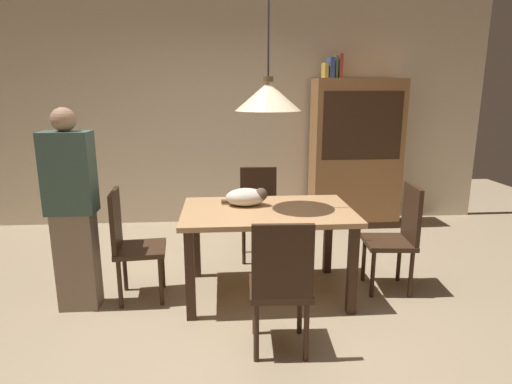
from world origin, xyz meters
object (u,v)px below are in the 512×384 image
Objects in this scene: chair_right_side at (398,233)px; pendant_lamp at (268,96)px; chair_near_front at (281,282)px; chair_left_side at (130,240)px; cat_sleeping at (247,197)px; book_red_tall at (339,66)px; person_standing at (73,212)px; hutch_bookcase at (355,157)px; book_blue_wide at (330,68)px; book_yellow_short at (325,71)px; book_green_slim at (335,67)px; dining_table at (267,221)px; chair_far_back at (259,209)px.

pendant_lamp reaches higher than chair_right_side.
chair_near_front is 1.45m from pendant_lamp.
chair_left_side is at bearing -180.00° from chair_right_side.
cat_sleeping is (-0.16, 1.00, 0.32)m from chair_near_front.
person_standing is (-2.58, -1.99, -1.19)m from book_red_tall.
pendant_lamp is (-1.13, 0.01, 1.15)m from chair_right_side.
book_blue_wide is (-0.36, 0.00, 1.08)m from hutch_bookcase.
book_yellow_short reaches higher than chair_near_front.
chair_left_side is 4.65× the size of book_yellow_short.
hutch_bookcase is at bearing -0.33° from book_red_tall.
book_yellow_short reaches higher than cat_sleeping.
chair_near_front is at bearing -115.61° from hutch_bookcase.
book_green_slim is (0.06, 0.00, 0.01)m from book_blue_wide.
chair_near_front is (-0.00, -0.88, -0.14)m from dining_table.
book_red_tall is (1.22, 1.75, 1.16)m from cat_sleeping.
pendant_lamp is 0.70× the size of hutch_bookcase.
cat_sleeping is 2.43m from book_red_tall.
book_green_slim is 3.43m from person_standing.
pendant_lamp is at bearing 179.64° from chair_right_side.
book_yellow_short reaches higher than dining_table.
chair_left_side is at bearing 15.92° from person_standing.
chair_near_front is at bearing -26.60° from person_standing.
chair_far_back is 2.04m from book_green_slim.
chair_right_side is at bearing 37.59° from chair_near_front.
cat_sleeping is 0.21× the size of hutch_bookcase.
book_blue_wide is 0.06m from book_green_slim.
chair_near_front is 3.07m from hutch_bookcase.
chair_far_back is at bearing -133.63° from book_blue_wide.
person_standing is at bearing -175.52° from dining_table.
book_green_slim is (1.00, 0.99, 1.47)m from chair_far_back.
chair_right_side is 2.67m from person_standing.
book_blue_wide is (0.95, 0.99, 1.46)m from chair_far_back.
cat_sleeping is at bearing 141.73° from pendant_lamp.
book_blue_wide is at bearing 70.86° from chair_near_front.
dining_table is at bearing 0.37° from chair_left_side.
chair_left_side is 1.61m from pendant_lamp.
dining_table is 2.48m from book_blue_wide.
pendant_lamp is 2.09m from book_yellow_short.
person_standing is (-2.41, -1.99, -1.14)m from book_yellow_short.
pendant_lamp reaches higher than cat_sleeping.
chair_right_side is 1.33m from cat_sleeping.
chair_far_back is at bearing -135.30° from book_green_slim.
chair_right_side is (1.13, -0.01, -0.14)m from dining_table.
book_green_slim is at bearing 41.35° from chair_left_side.
book_blue_wide is (0.95, 1.87, 1.32)m from dining_table.
chair_near_front is at bearing -109.14° from book_blue_wide.
chair_left_side is 1.00× the size of chair_right_side.
person_standing is (-2.53, -1.99, -1.18)m from book_green_slim.
book_green_slim reaches higher than book_blue_wide.
chair_near_front is at bearing -90.25° from pendant_lamp.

